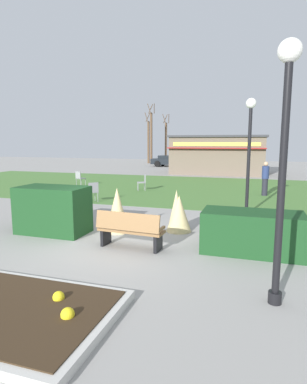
# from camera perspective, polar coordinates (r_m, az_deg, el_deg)

# --- Properties ---
(ground_plane) EXTENTS (80.00, 80.00, 0.00)m
(ground_plane) POSITION_cam_1_polar(r_m,az_deg,el_deg) (8.65, -7.71, -9.14)
(ground_plane) COLOR #999691
(lawn_patch) EXTENTS (36.00, 12.00, 0.01)m
(lawn_patch) POSITION_cam_1_polar(r_m,az_deg,el_deg) (18.84, 6.60, 0.69)
(lawn_patch) COLOR #4C7A38
(lawn_patch) RESTS_ON ground_plane
(park_bench) EXTENTS (1.73, 0.64, 0.95)m
(park_bench) POSITION_cam_1_polar(r_m,az_deg,el_deg) (8.16, -4.19, -6.67)
(park_bench) COLOR olive
(park_bench) RESTS_ON ground_plane
(hedge_left) EXTENTS (2.02, 1.10, 1.37)m
(hedge_left) POSITION_cam_1_polar(r_m,az_deg,el_deg) (9.93, -17.28, -3.03)
(hedge_left) COLOR #19421E
(hedge_left) RESTS_ON ground_plane
(hedge_right) EXTENTS (2.36, 1.10, 1.00)m
(hedge_right) POSITION_cam_1_polar(r_m,az_deg,el_deg) (8.20, 16.94, -6.81)
(hedge_right) COLOR #19421E
(hedge_right) RESTS_ON ground_plane
(ornamental_grass_behind_left) EXTENTS (0.53, 0.53, 1.25)m
(ornamental_grass_behind_left) POSITION_cam_1_polar(r_m,az_deg,el_deg) (9.76, 4.05, -3.23)
(ornamental_grass_behind_left) COLOR #D1BC7F
(ornamental_grass_behind_left) RESTS_ON ground_plane
(ornamental_grass_behind_right) EXTENTS (0.75, 0.75, 1.09)m
(ornamental_grass_behind_right) POSITION_cam_1_polar(r_m,az_deg,el_deg) (9.70, 4.52, -3.78)
(ornamental_grass_behind_right) COLOR #D1BC7F
(ornamental_grass_behind_right) RESTS_ON ground_plane
(ornamental_grass_behind_center) EXTENTS (0.70, 0.70, 1.33)m
(ornamental_grass_behind_center) POSITION_cam_1_polar(r_m,az_deg,el_deg) (9.63, -6.40, -3.16)
(ornamental_grass_behind_center) COLOR #D1BC7F
(ornamental_grass_behind_center) RESTS_ON ground_plane
(lamppost_near) EXTENTS (0.36, 0.36, 4.17)m
(lamppost_near) POSITION_cam_1_polar(r_m,az_deg,el_deg) (5.43, 22.03, 7.86)
(lamppost_near) COLOR black
(lamppost_near) RESTS_ON ground_plane
(lamppost_mid) EXTENTS (0.36, 0.36, 4.17)m
(lamppost_mid) POSITION_cam_1_polar(r_m,az_deg,el_deg) (12.14, 16.53, 8.33)
(lamppost_mid) COLOR black
(lamppost_mid) RESTS_ON ground_plane
(trash_bin) EXTENTS (0.52, 0.52, 0.94)m
(trash_bin) POSITION_cam_1_polar(r_m,az_deg,el_deg) (11.39, -20.99, -2.84)
(trash_bin) COLOR #2D4233
(trash_bin) RESTS_ON ground_plane
(food_kiosk) EXTENTS (7.77, 4.56, 3.17)m
(food_kiosk) POSITION_cam_1_polar(r_m,az_deg,el_deg) (27.76, 11.31, 6.48)
(food_kiosk) COLOR #6B5B4C
(food_kiosk) RESTS_ON ground_plane
(cafe_chair_west) EXTENTS (0.56, 0.56, 0.89)m
(cafe_chair_west) POSITION_cam_1_polar(r_m,az_deg,el_deg) (20.13, -12.89, 2.55)
(cafe_chair_west) COLOR gray
(cafe_chair_west) RESTS_ON ground_plane
(cafe_chair_east) EXTENTS (0.59, 0.59, 0.89)m
(cafe_chair_east) POSITION_cam_1_polar(r_m,az_deg,el_deg) (17.76, -1.87, 1.95)
(cafe_chair_east) COLOR gray
(cafe_chair_east) RESTS_ON ground_plane
(cafe_chair_center) EXTENTS (0.62, 0.62, 0.89)m
(cafe_chair_center) POSITION_cam_1_polar(r_m,az_deg,el_deg) (14.56, -10.64, 0.28)
(cafe_chair_center) COLOR gray
(cafe_chair_center) RESTS_ON ground_plane
(person_strolling) EXTENTS (0.34, 0.34, 1.69)m
(person_strolling) POSITION_cam_1_polar(r_m,az_deg,el_deg) (16.97, 19.08, 2.28)
(person_strolling) COLOR #23232D
(person_strolling) RESTS_ON ground_plane
(parked_car_west_slot) EXTENTS (4.27, 2.19, 1.20)m
(parked_car_west_slot) POSITION_cam_1_polar(r_m,az_deg,el_deg) (35.14, 3.14, 5.55)
(parked_car_west_slot) COLOR black
(parked_car_west_slot) RESTS_ON ground_plane
(parked_car_center_slot) EXTENTS (4.32, 2.28, 1.20)m
(parked_car_center_slot) POSITION_cam_1_polar(r_m,az_deg,el_deg) (34.24, 11.21, 5.31)
(parked_car_center_slot) COLOR #B7BABF
(parked_car_center_slot) RESTS_ON ground_plane
(tree_left_bg) EXTENTS (0.91, 0.96, 6.13)m
(tree_left_bg) POSITION_cam_1_polar(r_m,az_deg,el_deg) (42.26, 2.20, 8.90)
(tree_left_bg) COLOR brown
(tree_left_bg) RESTS_ON ground_plane
(tree_right_bg) EXTENTS (0.91, 0.96, 6.20)m
(tree_right_bg) POSITION_cam_1_polar(r_m,az_deg,el_deg) (40.53, -0.89, 8.96)
(tree_right_bg) COLOR brown
(tree_right_bg) RESTS_ON ground_plane
(tree_center_bg) EXTENTS (0.91, 0.96, 7.09)m
(tree_center_bg) POSITION_cam_1_polar(r_m,az_deg,el_deg) (39.16, -0.40, 9.61)
(tree_center_bg) COLOR brown
(tree_center_bg) RESTS_ON ground_plane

